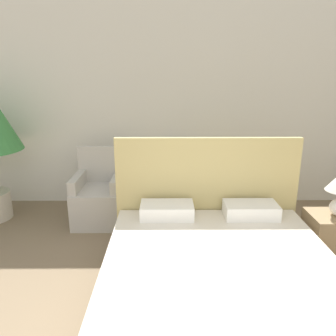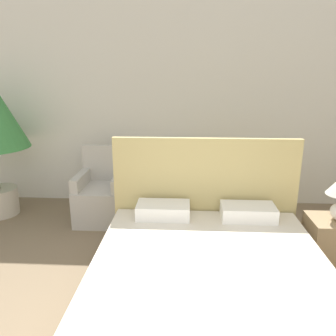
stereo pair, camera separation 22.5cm
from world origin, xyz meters
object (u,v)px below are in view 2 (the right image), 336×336
bed (209,283)px  armchair_near_window_left (102,198)px  armchair_near_window_right (176,200)px  nightstand (333,244)px

bed → armchair_near_window_left: bed is taller
armchair_near_window_left → armchair_near_window_right: same height
nightstand → armchair_near_window_left: bearing=158.9°
bed → armchair_near_window_right: bed is taller
armchair_near_window_left → nightstand: bearing=-21.3°
armchair_near_window_left → nightstand: size_ratio=1.81×
armchair_near_window_right → armchair_near_window_left: bearing=178.3°
armchair_near_window_left → armchair_near_window_right: bearing=-0.2°
bed → nightstand: bed is taller
bed → armchair_near_window_left: 2.14m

